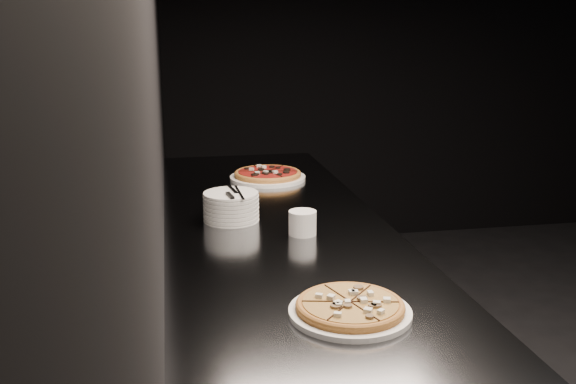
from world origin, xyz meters
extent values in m
cube|color=black|center=(-2.50, 0.00, 1.40)|extent=(0.02, 5.00, 2.80)
cube|color=black|center=(0.00, 2.50, 1.40)|extent=(5.00, 0.02, 2.80)
cube|color=slate|center=(-2.13, 0.00, 0.45)|extent=(0.70, 2.40, 0.90)
cube|color=slate|center=(-2.13, 0.00, 0.91)|extent=(0.74, 2.44, 0.02)
cylinder|color=white|center=(-2.08, -0.68, 0.93)|extent=(0.28, 0.28, 0.01)
cylinder|color=#B37735|center=(-2.08, -0.68, 0.94)|extent=(0.29, 0.29, 0.01)
torus|color=#B37735|center=(-2.08, -0.68, 0.94)|extent=(0.30, 0.30, 0.02)
cylinder|color=gold|center=(-2.08, -0.68, 0.95)|extent=(0.26, 0.26, 0.01)
cylinder|color=white|center=(-2.06, 0.67, 0.93)|extent=(0.32, 0.32, 0.02)
cylinder|color=#B37735|center=(-2.06, 0.67, 0.94)|extent=(0.33, 0.33, 0.01)
torus|color=#B37735|center=(-2.06, 0.67, 0.95)|extent=(0.34, 0.34, 0.02)
cylinder|color=maroon|center=(-2.06, 0.67, 0.95)|extent=(0.29, 0.29, 0.01)
cylinder|color=white|center=(-2.27, 0.11, 0.93)|extent=(0.19, 0.19, 0.01)
cylinder|color=white|center=(-2.27, 0.11, 0.94)|extent=(0.19, 0.19, 0.01)
cylinder|color=white|center=(-2.27, 0.11, 0.95)|extent=(0.19, 0.19, 0.01)
cylinder|color=white|center=(-2.27, 0.11, 0.97)|extent=(0.19, 0.19, 0.01)
cylinder|color=white|center=(-2.27, 0.11, 0.98)|extent=(0.19, 0.19, 0.01)
cylinder|color=white|center=(-2.27, 0.11, 1.00)|extent=(0.19, 0.19, 0.01)
cylinder|color=white|center=(-2.27, 0.11, 1.01)|extent=(0.19, 0.19, 0.01)
cube|color=silver|center=(-2.26, 0.14, 1.02)|extent=(0.03, 0.12, 0.00)
cube|color=black|center=(-2.28, 0.06, 1.02)|extent=(0.02, 0.08, 0.01)
cube|color=silver|center=(-2.25, 0.10, 1.02)|extent=(0.04, 0.19, 0.00)
cylinder|color=silver|center=(-2.07, -0.09, 0.96)|extent=(0.09, 0.09, 0.08)
cylinder|color=black|center=(-2.07, -0.09, 0.99)|extent=(0.07, 0.07, 0.01)
camera|label=1|loc=(-2.47, -1.99, 1.57)|focal=40.00mm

